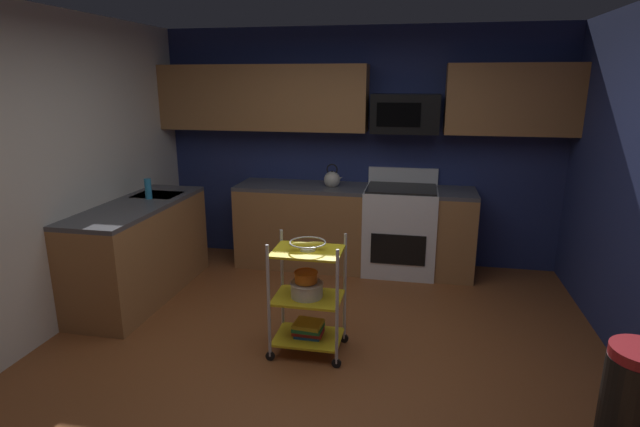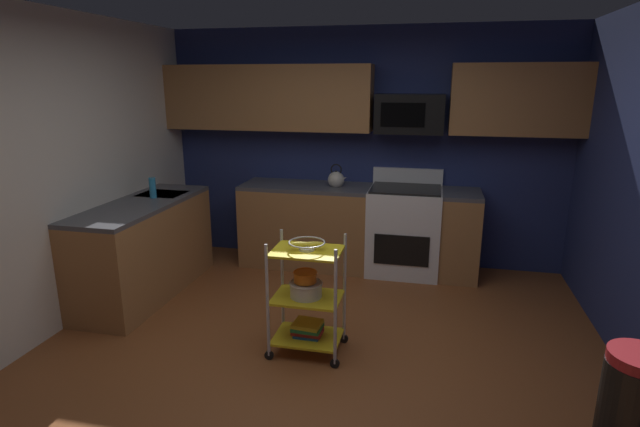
% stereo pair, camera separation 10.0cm
% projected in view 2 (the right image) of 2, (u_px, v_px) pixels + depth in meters
% --- Properties ---
extents(floor, '(4.40, 4.80, 0.04)m').
position_uv_depth(floor, '(312.00, 372.00, 3.63)').
color(floor, brown).
rests_on(floor, ground).
extents(wall_back, '(4.52, 0.06, 2.60)m').
position_uv_depth(wall_back, '(363.00, 148.00, 5.57)').
color(wall_back, navy).
rests_on(wall_back, ground).
extents(wall_left, '(0.06, 4.80, 2.60)m').
position_uv_depth(wall_left, '(26.00, 181.00, 3.77)').
color(wall_left, silver).
rests_on(wall_left, ground).
extents(counter_run, '(3.49, 2.28, 0.92)m').
position_uv_depth(counter_run, '(278.00, 235.00, 5.22)').
color(counter_run, '#9E6B3D').
rests_on(counter_run, ground).
extents(oven_range, '(0.76, 0.65, 1.10)m').
position_uv_depth(oven_range, '(404.00, 229.00, 5.37)').
color(oven_range, white).
rests_on(oven_range, ground).
extents(upper_cabinets, '(4.40, 0.33, 0.70)m').
position_uv_depth(upper_cabinets, '(351.00, 98.00, 5.27)').
color(upper_cabinets, '#9E6B3D').
extents(microwave, '(0.70, 0.39, 0.40)m').
position_uv_depth(microwave, '(410.00, 114.00, 5.15)').
color(microwave, black).
extents(rolling_cart, '(0.57, 0.39, 0.91)m').
position_uv_depth(rolling_cart, '(307.00, 297.00, 3.75)').
color(rolling_cart, silver).
rests_on(rolling_cart, ground).
extents(fruit_bowl, '(0.27, 0.27, 0.07)m').
position_uv_depth(fruit_bowl, '(307.00, 244.00, 3.64)').
color(fruit_bowl, silver).
rests_on(fruit_bowl, rolling_cart).
extents(mixing_bowl_large, '(0.25, 0.25, 0.11)m').
position_uv_depth(mixing_bowl_large, '(306.00, 289.00, 3.74)').
color(mixing_bowl_large, silver).
rests_on(mixing_bowl_large, rolling_cart).
extents(mixing_bowl_small, '(0.18, 0.18, 0.08)m').
position_uv_depth(mixing_bowl_small, '(305.00, 276.00, 3.72)').
color(mixing_bowl_small, orange).
rests_on(mixing_bowl_small, rolling_cart).
extents(book_stack, '(0.23, 0.21, 0.12)m').
position_uv_depth(book_stack, '(307.00, 329.00, 3.82)').
color(book_stack, '#1E4C8C').
rests_on(book_stack, rolling_cart).
extents(kettle, '(0.21, 0.18, 0.26)m').
position_uv_depth(kettle, '(336.00, 179.00, 5.39)').
color(kettle, beige).
rests_on(kettle, counter_run).
extents(dish_soap_bottle, '(0.06, 0.06, 0.20)m').
position_uv_depth(dish_soap_bottle, '(153.00, 188.00, 4.86)').
color(dish_soap_bottle, '#2D8CBF').
rests_on(dish_soap_bottle, counter_run).
extents(trash_can, '(0.34, 0.42, 0.66)m').
position_uv_depth(trash_can, '(633.00, 409.00, 2.67)').
color(trash_can, black).
rests_on(trash_can, ground).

